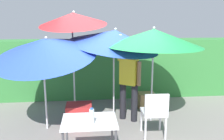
{
  "coord_description": "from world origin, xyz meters",
  "views": [
    {
      "loc": [
        -0.51,
        -4.83,
        2.23
      ],
      "look_at": [
        0.0,
        0.3,
        1.1
      ],
      "focal_mm": 38.55,
      "sensor_mm": 36.0,
      "label": 1
    }
  ],
  "objects_px": {
    "umbrella_navy": "(45,48)",
    "person_vendor": "(129,79)",
    "umbrella_yellow": "(154,38)",
    "crate_cardboard": "(146,101)",
    "umbrella_orange": "(115,38)",
    "chair_plastic": "(155,111)",
    "cooler_box": "(79,115)",
    "bottle_water": "(92,116)",
    "umbrella_rainbow": "(73,19)",
    "folding_table": "(90,126)"
  },
  "relations": [
    {
      "from": "umbrella_navy",
      "to": "person_vendor",
      "type": "bearing_deg",
      "value": 9.71
    },
    {
      "from": "umbrella_yellow",
      "to": "crate_cardboard",
      "type": "relative_size",
      "value": 5.13
    },
    {
      "from": "umbrella_orange",
      "to": "chair_plastic",
      "type": "height_order",
      "value": "umbrella_orange"
    },
    {
      "from": "umbrella_navy",
      "to": "umbrella_yellow",
      "type": "bearing_deg",
      "value": 5.03
    },
    {
      "from": "umbrella_yellow",
      "to": "person_vendor",
      "type": "distance_m",
      "value": 1.02
    },
    {
      "from": "umbrella_orange",
      "to": "crate_cardboard",
      "type": "relative_size",
      "value": 5.52
    },
    {
      "from": "cooler_box",
      "to": "bottle_water",
      "type": "bearing_deg",
      "value": -81.13
    },
    {
      "from": "umbrella_yellow",
      "to": "person_vendor",
      "type": "bearing_deg",
      "value": 168.71
    },
    {
      "from": "umbrella_yellow",
      "to": "cooler_box",
      "type": "bearing_deg",
      "value": -175.73
    },
    {
      "from": "chair_plastic",
      "to": "bottle_water",
      "type": "xyz_separation_m",
      "value": [
        -1.18,
        -0.97,
        0.36
      ]
    },
    {
      "from": "crate_cardboard",
      "to": "umbrella_yellow",
      "type": "bearing_deg",
      "value": -95.99
    },
    {
      "from": "person_vendor",
      "to": "bottle_water",
      "type": "relative_size",
      "value": 7.83
    },
    {
      "from": "chair_plastic",
      "to": "bottle_water",
      "type": "relative_size",
      "value": 3.71
    },
    {
      "from": "umbrella_rainbow",
      "to": "umbrella_navy",
      "type": "distance_m",
      "value": 1.17
    },
    {
      "from": "umbrella_rainbow",
      "to": "cooler_box",
      "type": "relative_size",
      "value": 4.71
    },
    {
      "from": "chair_plastic",
      "to": "crate_cardboard",
      "type": "xyz_separation_m",
      "value": [
        0.21,
        1.45,
        -0.31
      ]
    },
    {
      "from": "crate_cardboard",
      "to": "person_vendor",
      "type": "bearing_deg",
      "value": -131.99
    },
    {
      "from": "cooler_box",
      "to": "bottle_water",
      "type": "xyz_separation_m",
      "value": [
        0.25,
        -1.58,
        0.64
      ]
    },
    {
      "from": "umbrella_orange",
      "to": "umbrella_rainbow",
      "type": "bearing_deg",
      "value": 158.21
    },
    {
      "from": "chair_plastic",
      "to": "crate_cardboard",
      "type": "height_order",
      "value": "chair_plastic"
    },
    {
      "from": "person_vendor",
      "to": "cooler_box",
      "type": "xyz_separation_m",
      "value": [
        -1.07,
        -0.21,
        -0.7
      ]
    },
    {
      "from": "cooler_box",
      "to": "folding_table",
      "type": "distance_m",
      "value": 1.52
    },
    {
      "from": "umbrella_rainbow",
      "to": "umbrella_navy",
      "type": "xyz_separation_m",
      "value": [
        -0.5,
        -0.92,
        -0.53
      ]
    },
    {
      "from": "umbrella_navy",
      "to": "crate_cardboard",
      "type": "relative_size",
      "value": 5.39
    },
    {
      "from": "umbrella_orange",
      "to": "umbrella_yellow",
      "type": "relative_size",
      "value": 1.08
    },
    {
      "from": "umbrella_rainbow",
      "to": "crate_cardboard",
      "type": "height_order",
      "value": "umbrella_rainbow"
    },
    {
      "from": "umbrella_orange",
      "to": "umbrella_yellow",
      "type": "height_order",
      "value": "umbrella_orange"
    },
    {
      "from": "umbrella_rainbow",
      "to": "umbrella_yellow",
      "type": "height_order",
      "value": "umbrella_rainbow"
    },
    {
      "from": "umbrella_rainbow",
      "to": "umbrella_navy",
      "type": "relative_size",
      "value": 1.16
    },
    {
      "from": "umbrella_rainbow",
      "to": "folding_table",
      "type": "height_order",
      "value": "umbrella_rainbow"
    },
    {
      "from": "bottle_water",
      "to": "umbrella_orange",
      "type": "bearing_deg",
      "value": 75.17
    },
    {
      "from": "cooler_box",
      "to": "crate_cardboard",
      "type": "height_order",
      "value": "cooler_box"
    },
    {
      "from": "cooler_box",
      "to": "umbrella_yellow",
      "type": "bearing_deg",
      "value": 4.27
    },
    {
      "from": "person_vendor",
      "to": "crate_cardboard",
      "type": "xyz_separation_m",
      "value": [
        0.56,
        0.62,
        -0.74
      ]
    },
    {
      "from": "umbrella_rainbow",
      "to": "crate_cardboard",
      "type": "bearing_deg",
      "value": -0.26
    },
    {
      "from": "chair_plastic",
      "to": "folding_table",
      "type": "bearing_deg",
      "value": -145.49
    },
    {
      "from": "umbrella_rainbow",
      "to": "person_vendor",
      "type": "bearing_deg",
      "value": -28.07
    },
    {
      "from": "folding_table",
      "to": "person_vendor",
      "type": "bearing_deg",
      "value": 62.57
    },
    {
      "from": "cooler_box",
      "to": "folding_table",
      "type": "xyz_separation_m",
      "value": [
        0.21,
        -1.45,
        0.43
      ]
    },
    {
      "from": "umbrella_yellow",
      "to": "umbrella_orange",
      "type": "bearing_deg",
      "value": 154.38
    },
    {
      "from": "umbrella_yellow",
      "to": "umbrella_navy",
      "type": "height_order",
      "value": "umbrella_navy"
    },
    {
      "from": "umbrella_navy",
      "to": "bottle_water",
      "type": "relative_size",
      "value": 8.97
    },
    {
      "from": "umbrella_orange",
      "to": "crate_cardboard",
      "type": "distance_m",
      "value": 1.83
    },
    {
      "from": "umbrella_orange",
      "to": "cooler_box",
      "type": "bearing_deg",
      "value": -148.57
    },
    {
      "from": "person_vendor",
      "to": "crate_cardboard",
      "type": "distance_m",
      "value": 1.12
    },
    {
      "from": "umbrella_orange",
      "to": "umbrella_navy",
      "type": "relative_size",
      "value": 1.02
    },
    {
      "from": "umbrella_navy",
      "to": "chair_plastic",
      "type": "bearing_deg",
      "value": -14.7
    },
    {
      "from": "crate_cardboard",
      "to": "umbrella_rainbow",
      "type": "bearing_deg",
      "value": 179.74
    },
    {
      "from": "person_vendor",
      "to": "umbrella_yellow",
      "type": "bearing_deg",
      "value": -11.29
    },
    {
      "from": "umbrella_yellow",
      "to": "bottle_water",
      "type": "distance_m",
      "value": 2.34
    }
  ]
}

